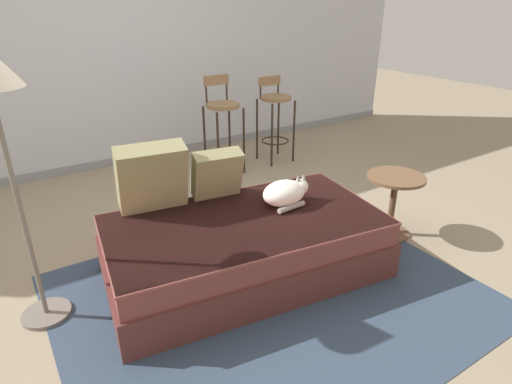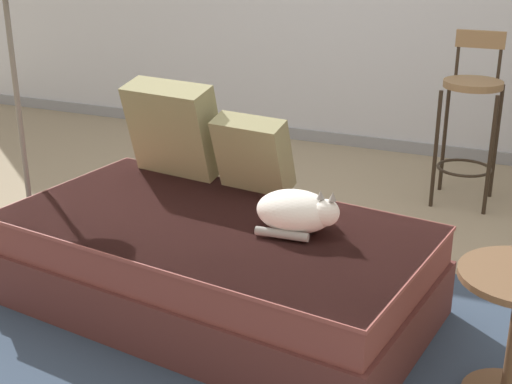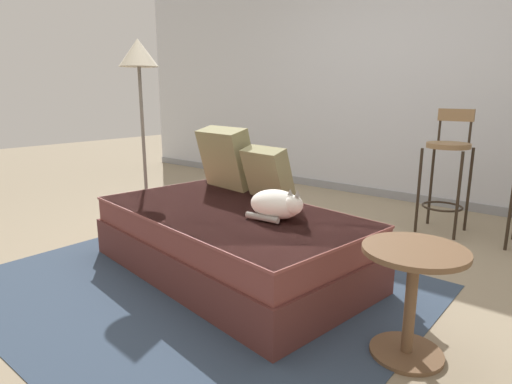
{
  "view_description": "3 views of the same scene",
  "coord_description": "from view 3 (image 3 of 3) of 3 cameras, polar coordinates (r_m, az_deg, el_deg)",
  "views": [
    {
      "loc": [
        -1.28,
        -2.52,
        1.74
      ],
      "look_at": [
        0.15,
        -0.3,
        0.54
      ],
      "focal_mm": 30.0,
      "sensor_mm": 36.0,
      "label": 1
    },
    {
      "loc": [
        1.27,
        -2.88,
        1.61
      ],
      "look_at": [
        0.15,
        -0.3,
        0.54
      ],
      "focal_mm": 50.0,
      "sensor_mm": 36.0,
      "label": 2
    },
    {
      "loc": [
        1.82,
        -2.3,
        1.14
      ],
      "look_at": [
        0.15,
        -0.3,
        0.54
      ],
      "focal_mm": 30.0,
      "sensor_mm": 36.0,
      "label": 3
    }
  ],
  "objects": [
    {
      "name": "ground_plane",
      "position": [
        3.15,
        1.41,
        -8.2
      ],
      "size": [
        16.0,
        16.0,
        0.0
      ],
      "primitive_type": "plane",
      "color": "gray",
      "rests_on": "ground"
    },
    {
      "name": "wall_back_panel",
      "position": [
        4.91,
        18.6,
        14.24
      ],
      "size": [
        8.0,
        0.1,
        2.6
      ],
      "primitive_type": "cube",
      "color": "silver",
      "rests_on": "ground"
    },
    {
      "name": "wall_baseboard_trim",
      "position": [
        4.98,
        17.33,
        -0.29
      ],
      "size": [
        8.0,
        0.02,
        0.09
      ],
      "primitive_type": "cube",
      "color": "gray",
      "rests_on": "ground"
    },
    {
      "name": "area_rug",
      "position": [
        2.68,
        -8.15,
        -12.2
      ],
      "size": [
        2.52,
        2.08,
        0.01
      ],
      "primitive_type": "cube",
      "color": "#334256",
      "rests_on": "ground"
    },
    {
      "name": "couch",
      "position": [
        2.79,
        -3.7,
        -6.4
      ],
      "size": [
        1.94,
        1.22,
        0.42
      ],
      "color": "brown",
      "rests_on": "ground"
    },
    {
      "name": "throw_pillow_corner",
      "position": [
        3.31,
        -3.97,
        4.57
      ],
      "size": [
        0.48,
        0.33,
        0.48
      ],
      "color": "#847F56",
      "rests_on": "couch"
    },
    {
      "name": "throw_pillow_middle",
      "position": [
        2.98,
        1.52,
        2.6
      ],
      "size": [
        0.37,
        0.27,
        0.37
      ],
      "color": "#847F56",
      "rests_on": "couch"
    },
    {
      "name": "cat",
      "position": [
        2.52,
        2.81,
        -1.66
      ],
      "size": [
        0.36,
        0.26,
        0.2
      ],
      "color": "white",
      "rests_on": "couch"
    },
    {
      "name": "bar_stool_near_window",
      "position": [
        3.85,
        24.12,
        3.51
      ],
      "size": [
        0.34,
        0.34,
        1.02
      ],
      "color": "#2D2319",
      "rests_on": "ground"
    },
    {
      "name": "side_table",
      "position": [
        2.0,
        20.07,
        -11.77
      ],
      "size": [
        0.44,
        0.44,
        0.5
      ],
      "color": "brown",
      "rests_on": "ground"
    },
    {
      "name": "floor_lamp",
      "position": [
        3.76,
        -15.31,
        15.37
      ],
      "size": [
        0.32,
        0.32,
        1.57
      ],
      "color": "slate",
      "rests_on": "ground"
    }
  ]
}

